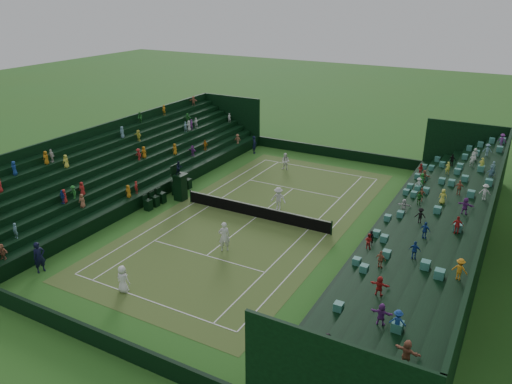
# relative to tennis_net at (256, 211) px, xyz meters

# --- Properties ---
(ground) EXTENTS (160.00, 160.00, 0.00)m
(ground) POSITION_rel_tennis_net_xyz_m (0.00, 0.00, -0.53)
(ground) COLOR #346C22
(ground) RESTS_ON ground
(court_surface) EXTENTS (12.97, 26.77, 0.01)m
(court_surface) POSITION_rel_tennis_net_xyz_m (0.00, 0.00, -0.52)
(court_surface) COLOR #2E6F25
(court_surface) RESTS_ON ground
(perimeter_wall_north) EXTENTS (17.17, 0.20, 1.00)m
(perimeter_wall_north) POSITION_rel_tennis_net_xyz_m (0.00, 15.88, -0.03)
(perimeter_wall_north) COLOR black
(perimeter_wall_north) RESTS_ON ground
(perimeter_wall_south) EXTENTS (17.17, 0.20, 1.00)m
(perimeter_wall_south) POSITION_rel_tennis_net_xyz_m (0.00, -15.88, -0.03)
(perimeter_wall_south) COLOR black
(perimeter_wall_south) RESTS_ON ground
(perimeter_wall_east) EXTENTS (0.20, 31.77, 1.00)m
(perimeter_wall_east) POSITION_rel_tennis_net_xyz_m (8.48, 0.00, -0.03)
(perimeter_wall_east) COLOR black
(perimeter_wall_east) RESTS_ON ground
(perimeter_wall_west) EXTENTS (0.20, 31.77, 1.00)m
(perimeter_wall_west) POSITION_rel_tennis_net_xyz_m (-8.48, 0.00, -0.03)
(perimeter_wall_west) COLOR black
(perimeter_wall_west) RESTS_ON ground
(north_grandstand) EXTENTS (6.60, 32.00, 4.90)m
(north_grandstand) POSITION_rel_tennis_net_xyz_m (12.66, 0.00, 1.02)
(north_grandstand) COLOR black
(north_grandstand) RESTS_ON ground
(south_grandstand) EXTENTS (6.60, 32.00, 4.90)m
(south_grandstand) POSITION_rel_tennis_net_xyz_m (-12.66, 0.00, 1.02)
(south_grandstand) COLOR black
(south_grandstand) RESTS_ON ground
(tennis_net) EXTENTS (11.67, 0.10, 1.06)m
(tennis_net) POSITION_rel_tennis_net_xyz_m (0.00, 0.00, 0.00)
(tennis_net) COLOR black
(tennis_net) RESTS_ON ground
(umpire_chair) EXTENTS (1.01, 1.01, 3.18)m
(umpire_chair) POSITION_rel_tennis_net_xyz_m (-6.79, 0.05, 0.83)
(umpire_chair) COLOR black
(umpire_chair) RESTS_ON ground
(courtside_chairs) EXTENTS (0.54, 5.51, 1.18)m
(courtside_chairs) POSITION_rel_tennis_net_xyz_m (-7.73, -0.22, -0.08)
(courtside_chairs) COLOR black
(courtside_chairs) RESTS_ON ground
(player_near_west) EXTENTS (0.82, 0.57, 1.59)m
(player_near_west) POSITION_rel_tennis_net_xyz_m (-1.74, -11.86, 0.27)
(player_near_west) COLOR white
(player_near_west) RESTS_ON ground
(player_near_east) EXTENTS (0.86, 0.83, 1.99)m
(player_near_east) POSITION_rel_tennis_net_xyz_m (0.62, -5.27, 0.47)
(player_near_east) COLOR silver
(player_near_east) RESTS_ON ground
(player_far_west) EXTENTS (0.77, 0.60, 1.57)m
(player_far_west) POSITION_rel_tennis_net_xyz_m (-2.59, 10.31, 0.26)
(player_far_west) COLOR white
(player_far_west) RESTS_ON ground
(player_far_east) EXTENTS (1.23, 0.83, 1.77)m
(player_far_east) POSITION_rel_tennis_net_xyz_m (0.77, 2.07, 0.36)
(player_far_east) COLOR white
(player_far_east) RESTS_ON ground
(line_judge_north) EXTENTS (0.66, 0.77, 1.79)m
(line_judge_north) POSITION_rel_tennis_net_xyz_m (-7.50, 13.31, 0.37)
(line_judge_north) COLOR black
(line_judge_north) RESTS_ON ground
(line_judge_south) EXTENTS (0.63, 0.79, 1.90)m
(line_judge_south) POSITION_rel_tennis_net_xyz_m (-7.45, -12.60, 0.42)
(line_judge_south) COLOR black
(line_judge_south) RESTS_ON ground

